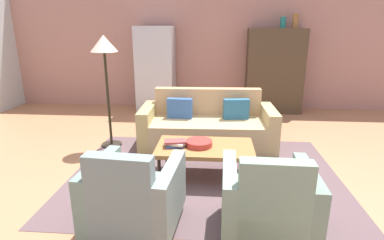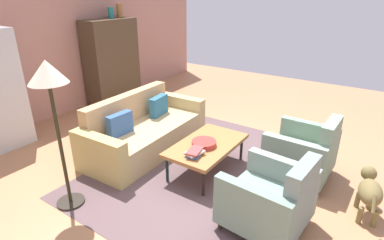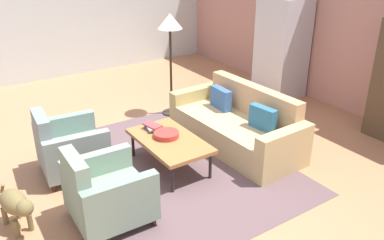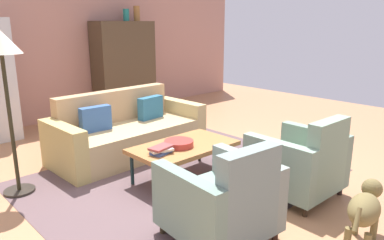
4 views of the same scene
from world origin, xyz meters
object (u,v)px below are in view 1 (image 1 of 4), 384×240
(coffee_table, at_px, (205,149))
(armchair_right, at_px, (268,205))
(couch, at_px, (208,126))
(vase_round, at_px, (295,21))
(refrigerator, at_px, (156,69))
(floor_lamp, at_px, (105,54))
(book_stack, at_px, (175,143))
(armchair_left, at_px, (133,199))
(vase_tall, at_px, (283,22))
(fruit_bowl, at_px, (199,143))
(cabinet, at_px, (274,71))

(coffee_table, bearing_deg, armchair_right, -62.84)
(couch, distance_m, vase_round, 3.19)
(refrigerator, bearing_deg, floor_lamp, -98.12)
(book_stack, distance_m, refrigerator, 3.38)
(armchair_left, bearing_deg, vase_tall, 69.84)
(refrigerator, bearing_deg, vase_tall, 2.12)
(couch, relative_size, book_stack, 7.48)
(fruit_bowl, distance_m, refrigerator, 3.43)
(floor_lamp, bearing_deg, refrigerator, 81.88)
(cabinet, distance_m, vase_tall, 1.02)
(cabinet, xyz_separation_m, refrigerator, (-2.59, -0.10, 0.03))
(coffee_table, relative_size, refrigerator, 0.65)
(vase_tall, relative_size, vase_round, 0.78)
(coffee_table, relative_size, cabinet, 0.67)
(couch, relative_size, refrigerator, 1.15)
(book_stack, relative_size, cabinet, 0.16)
(armchair_right, bearing_deg, armchair_left, -178.59)
(vase_tall, bearing_deg, floor_lamp, -142.13)
(coffee_table, bearing_deg, vase_round, 62.37)
(couch, height_order, floor_lamp, floor_lamp)
(coffee_table, height_order, fruit_bowl, fruit_bowl)
(armchair_left, bearing_deg, refrigerator, 102.80)
(coffee_table, distance_m, cabinet, 3.61)
(armchair_left, distance_m, armchair_right, 1.20)
(fruit_bowl, bearing_deg, cabinet, 66.29)
(couch, xyz_separation_m, fruit_bowl, (-0.07, -1.19, 0.16))
(couch, height_order, vase_round, vase_round)
(vase_round, bearing_deg, floor_lamp, -144.32)
(vase_tall, xyz_separation_m, vase_round, (0.25, 0.00, 0.03))
(coffee_table, xyz_separation_m, vase_tall, (1.48, 3.30, 1.53))
(vase_tall, bearing_deg, coffee_table, -114.12)
(armchair_right, distance_m, floor_lamp, 3.20)
(vase_tall, relative_size, refrigerator, 0.12)
(couch, relative_size, armchair_right, 2.42)
(armchair_left, bearing_deg, cabinet, 70.92)
(book_stack, distance_m, vase_round, 4.22)
(armchair_right, bearing_deg, cabinet, 81.55)
(armchair_left, relative_size, fruit_bowl, 2.65)
(fruit_bowl, distance_m, book_stack, 0.30)
(coffee_table, distance_m, vase_round, 4.04)
(armchair_left, bearing_deg, coffee_table, 67.40)
(fruit_bowl, bearing_deg, couch, 86.55)
(book_stack, relative_size, floor_lamp, 0.17)
(book_stack, relative_size, vase_tall, 1.25)
(refrigerator, bearing_deg, coffee_table, -69.18)
(armchair_left, bearing_deg, fruit_bowl, 70.34)
(vase_round, distance_m, refrigerator, 3.12)
(couch, height_order, armchair_left, armchair_left)
(armchair_right, relative_size, vase_tall, 3.86)
(vase_tall, height_order, vase_round, vase_round)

